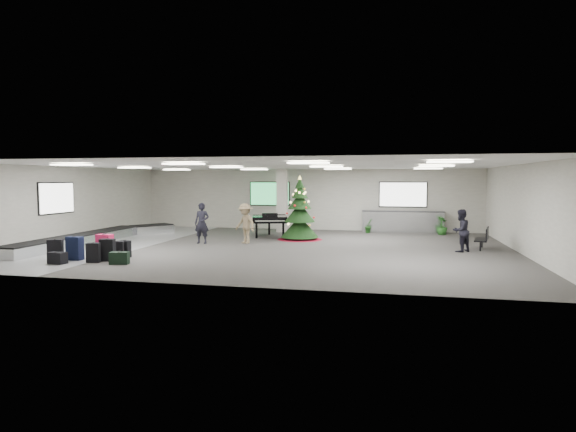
% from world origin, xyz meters
% --- Properties ---
extents(ground, '(18.00, 18.00, 0.00)m').
position_xyz_m(ground, '(0.00, 0.00, 0.00)').
color(ground, '#353330').
rests_on(ground, ground).
extents(room_envelope, '(18.02, 14.02, 3.21)m').
position_xyz_m(room_envelope, '(-0.38, 0.67, 2.33)').
color(room_envelope, '#A9A59A').
rests_on(room_envelope, ground).
extents(baggage_carousel, '(2.28, 9.71, 0.43)m').
position_xyz_m(baggage_carousel, '(-7.84, -0.08, 0.21)').
color(baggage_carousel, silver).
rests_on(baggage_carousel, ground).
extents(service_counter, '(4.05, 0.65, 1.08)m').
position_xyz_m(service_counter, '(5.00, 6.65, 0.55)').
color(service_counter, silver).
rests_on(service_counter, ground).
extents(suitcase_0, '(0.45, 0.32, 0.65)m').
position_xyz_m(suitcase_0, '(-4.87, -4.62, 0.31)').
color(suitcase_0, black).
rests_on(suitcase_0, ground).
extents(suitcase_1, '(0.49, 0.31, 0.74)m').
position_xyz_m(suitcase_1, '(-4.59, -4.27, 0.36)').
color(suitcase_1, black).
rests_on(suitcase_1, ground).
extents(pink_suitcase, '(0.54, 0.33, 0.84)m').
position_xyz_m(pink_suitcase, '(-4.94, -3.86, 0.41)').
color(pink_suitcase, '#F9205D').
rests_on(pink_suitcase, ground).
extents(suitcase_3, '(0.43, 0.32, 0.60)m').
position_xyz_m(suitcase_3, '(-4.55, -3.74, 0.29)').
color(suitcase_3, black).
rests_on(suitcase_3, ground).
extents(navy_suitcase, '(0.52, 0.32, 0.79)m').
position_xyz_m(navy_suitcase, '(-5.73, -4.34, 0.39)').
color(navy_suitcase, black).
rests_on(navy_suitcase, ground).
extents(suitcase_5, '(0.52, 0.40, 0.71)m').
position_xyz_m(suitcase_5, '(-6.33, -4.52, 0.34)').
color(suitcase_5, black).
rests_on(suitcase_5, ground).
extents(green_duffel, '(0.62, 0.40, 0.40)m').
position_xyz_m(green_duffel, '(-3.89, -4.72, 0.19)').
color(green_duffel, black).
rests_on(green_duffel, ground).
extents(suitcase_7, '(0.42, 0.26, 0.59)m').
position_xyz_m(suitcase_7, '(-4.45, -3.46, 0.29)').
color(suitcase_7, black).
rests_on(suitcase_7, ground).
extents(black_duffel, '(0.61, 0.40, 0.39)m').
position_xyz_m(black_duffel, '(-5.81, -5.10, 0.19)').
color(black_duffel, black).
rests_on(black_duffel, ground).
extents(christmas_tree, '(1.99, 1.99, 2.84)m').
position_xyz_m(christmas_tree, '(0.47, 2.63, 0.97)').
color(christmas_tree, maroon).
rests_on(christmas_tree, ground).
extents(grand_piano, '(2.00, 2.34, 1.14)m').
position_xyz_m(grand_piano, '(-1.11, 3.44, 0.81)').
color(grand_piano, black).
rests_on(grand_piano, ground).
extents(bench, '(0.74, 1.38, 0.83)m').
position_xyz_m(bench, '(7.89, 1.11, 0.47)').
color(bench, black).
rests_on(bench, ground).
extents(traveler_a, '(0.64, 0.44, 1.70)m').
position_xyz_m(traveler_a, '(-3.25, 0.46, 0.85)').
color(traveler_a, black).
rests_on(traveler_a, ground).
extents(traveler_b, '(1.24, 1.08, 1.66)m').
position_xyz_m(traveler_b, '(-1.51, 0.89, 0.83)').
color(traveler_b, '#897455').
rests_on(traveler_b, ground).
extents(traveler_bench, '(0.96, 0.96, 1.57)m').
position_xyz_m(traveler_bench, '(6.93, 0.23, 0.78)').
color(traveler_bench, black).
rests_on(traveler_bench, ground).
extents(potted_plant_left, '(0.48, 0.50, 0.71)m').
position_xyz_m(potted_plant_left, '(3.33, 5.92, 0.36)').
color(potted_plant_left, '#164619').
rests_on(potted_plant_left, ground).
extents(potted_plant_right, '(0.70, 0.70, 0.89)m').
position_xyz_m(potted_plant_right, '(6.83, 5.85, 0.44)').
color(potted_plant_right, '#164619').
rests_on(potted_plant_right, ground).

